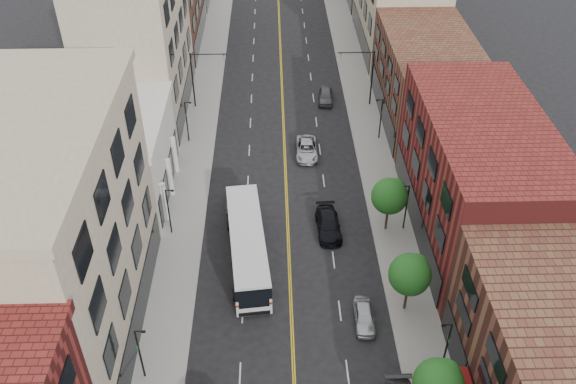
{
  "coord_description": "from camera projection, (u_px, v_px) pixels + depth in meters",
  "views": [
    {
      "loc": [
        -1.19,
        -19.61,
        38.28
      ],
      "look_at": [
        -0.0,
        23.64,
        5.0
      ],
      "focal_mm": 38.0,
      "sensor_mm": 36.0,
      "label": 1
    }
  ],
  "objects": [
    {
      "name": "bldg_l_white",
      "position": [
        116.0,
        158.0,
        60.66
      ],
      "size": [
        10.0,
        14.0,
        8.0
      ],
      "primitive_type": "cube",
      "color": "silver",
      "rests_on": "ground"
    },
    {
      "name": "bldg_r_far_a",
      "position": [
        427.0,
        80.0,
        71.88
      ],
      "size": [
        10.0,
        20.0,
        10.0
      ],
      "primitive_type": "cube",
      "color": "brown",
      "rests_on": "ground"
    },
    {
      "name": "lamp_r_3",
      "position": [
        381.0,
        117.0,
        69.02
      ],
      "size": [
        0.81,
        0.55,
        5.05
      ],
      "color": "black",
      "rests_on": "sidewalk_right"
    },
    {
      "name": "lamp_l_2",
      "position": [
        169.0,
        209.0,
        55.87
      ],
      "size": [
        0.81,
        0.55,
        5.05
      ],
      "color": "black",
      "rests_on": "sidewalk_left"
    },
    {
      "name": "tree_r_3",
      "position": [
        390.0,
        195.0,
        55.66
      ],
      "size": [
        3.4,
        3.4,
        5.59
      ],
      "color": "black",
      "rests_on": "sidewalk_right"
    },
    {
      "name": "bldg_l_far_a",
      "position": [
        137.0,
        40.0,
        71.08
      ],
      "size": [
        10.0,
        20.0,
        18.0
      ],
      "primitive_type": "cube",
      "color": "tan",
      "rests_on": "ground"
    },
    {
      "name": "lamp_l_1",
      "position": [
        140.0,
        351.0,
        43.19
      ],
      "size": [
        0.81,
        0.55,
        5.05
      ],
      "color": "black",
      "rests_on": "sidewalk_left"
    },
    {
      "name": "lamp_r_1",
      "position": [
        446.0,
        345.0,
        43.67
      ],
      "size": [
        0.81,
        0.55,
        5.05
      ],
      "color": "black",
      "rests_on": "sidewalk_right"
    },
    {
      "name": "sidewalk_left",
      "position": [
        194.0,
        166.0,
        66.37
      ],
      "size": [
        4.0,
        110.0,
        0.15
      ],
      "primitive_type": "cube",
      "color": "gray",
      "rests_on": "ground"
    },
    {
      "name": "car_lane_b",
      "position": [
        307.0,
        149.0,
        67.83
      ],
      "size": [
        2.58,
        5.36,
        1.47
      ],
      "primitive_type": "imported",
      "rotation": [
        0.0,
        0.0,
        -0.03
      ],
      "color": "#B3B5BB",
      "rests_on": "ground"
    },
    {
      "name": "bldg_r_mid",
      "position": [
        477.0,
        178.0,
        54.63
      ],
      "size": [
        10.0,
        22.0,
        12.0
      ],
      "primitive_type": "cube",
      "color": "maroon",
      "rests_on": "ground"
    },
    {
      "name": "signal_mast_right",
      "position": [
        367.0,
        71.0,
        74.33
      ],
      "size": [
        4.49,
        0.18,
        7.2
      ],
      "color": "black",
      "rests_on": "sidewalk_right"
    },
    {
      "name": "tree_r_1",
      "position": [
        440.0,
        382.0,
        39.81
      ],
      "size": [
        3.4,
        3.4,
        5.59
      ],
      "color": "black",
      "rests_on": "sidewalk_right"
    },
    {
      "name": "car_lane_behind",
      "position": [
        235.0,
        199.0,
        60.81
      ],
      "size": [
        1.72,
        4.14,
        1.33
      ],
      "primitive_type": "imported",
      "rotation": [
        0.0,
        0.0,
        3.07
      ],
      "color": "#555459",
      "rests_on": "ground"
    },
    {
      "name": "car_lane_c",
      "position": [
        326.0,
        96.0,
        77.48
      ],
      "size": [
        2.16,
        4.57,
        1.51
      ],
      "primitive_type": "imported",
      "rotation": [
        0.0,
        0.0,
        -0.09
      ],
      "color": "#4D4E52",
      "rests_on": "ground"
    },
    {
      "name": "bldg_l_tanoffice",
      "position": [
        54.0,
        242.0,
        43.34
      ],
      "size": [
        10.0,
        22.0,
        18.0
      ],
      "primitive_type": "cube",
      "color": "tan",
      "rests_on": "ground"
    },
    {
      "name": "city_bus",
      "position": [
        247.0,
        244.0,
        53.53
      ],
      "size": [
        4.33,
        13.68,
        3.46
      ],
      "rotation": [
        0.0,
        0.0,
        0.1
      ],
      "color": "silver",
      "rests_on": "ground"
    },
    {
      "name": "signal_mast_left",
      "position": [
        198.0,
        74.0,
        73.88
      ],
      "size": [
        4.49,
        0.18,
        7.2
      ],
      "color": "black",
      "rests_on": "sidewalk_left"
    },
    {
      "name": "sidewalk_right",
      "position": [
        376.0,
        163.0,
        66.81
      ],
      "size": [
        4.0,
        110.0,
        0.15
      ],
      "primitive_type": "cube",
      "color": "gray",
      "rests_on": "ground"
    },
    {
      "name": "lamp_r_2",
      "position": [
        406.0,
        205.0,
        56.35
      ],
      "size": [
        0.81,
        0.55,
        5.05
      ],
      "color": "black",
      "rests_on": "sidewalk_right"
    },
    {
      "name": "lamp_l_3",
      "position": [
        187.0,
        119.0,
        68.55
      ],
      "size": [
        0.81,
        0.55,
        5.05
      ],
      "color": "black",
      "rests_on": "sidewalk_left"
    },
    {
      "name": "car_lane_a",
      "position": [
        328.0,
        224.0,
        57.53
      ],
      "size": [
        2.43,
        5.44,
        1.55
      ],
      "primitive_type": "imported",
      "rotation": [
        0.0,
        0.0,
        0.05
      ],
      "color": "black",
      "rests_on": "ground"
    },
    {
      "name": "car_parked_far",
      "position": [
        364.0,
        316.0,
        48.71
      ],
      "size": [
        1.7,
        4.06,
        1.37
      ],
      "primitive_type": "imported",
      "rotation": [
        0.0,
        0.0,
        -0.02
      ],
      "color": "#B7BAC0",
      "rests_on": "ground"
    },
    {
      "name": "tree_r_2",
      "position": [
        411.0,
        273.0,
        47.74
      ],
      "size": [
        3.4,
        3.4,
        5.59
      ],
      "color": "black",
      "rests_on": "sidewalk_right"
    }
  ]
}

